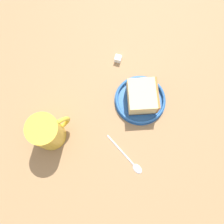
{
  "coord_description": "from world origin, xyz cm",
  "views": [
    {
      "loc": [
        5.22,
        15.25,
        67.75
      ],
      "look_at": [
        0.69,
        -1.52,
        3.0
      ],
      "focal_mm": 38.63,
      "sensor_mm": 36.0,
      "label": 1
    }
  ],
  "objects_px": {
    "small_plate": "(140,100)",
    "teaspoon": "(131,162)",
    "sugar_cube": "(118,59)",
    "cake_slice": "(142,96)",
    "tea_mug": "(48,133)"
  },
  "relations": [
    {
      "from": "small_plate",
      "to": "teaspoon",
      "type": "bearing_deg",
      "value": 65.4
    },
    {
      "from": "small_plate",
      "to": "sugar_cube",
      "type": "height_order",
      "value": "sugar_cube"
    },
    {
      "from": "cake_slice",
      "to": "tea_mug",
      "type": "bearing_deg",
      "value": 7.59
    },
    {
      "from": "small_plate",
      "to": "teaspoon",
      "type": "relative_size",
      "value": 1.16
    },
    {
      "from": "cake_slice",
      "to": "teaspoon",
      "type": "relative_size",
      "value": 0.8
    },
    {
      "from": "tea_mug",
      "to": "teaspoon",
      "type": "distance_m",
      "value": 0.24
    },
    {
      "from": "teaspoon",
      "to": "tea_mug",
      "type": "bearing_deg",
      "value": -33.02
    },
    {
      "from": "tea_mug",
      "to": "sugar_cube",
      "type": "relative_size",
      "value": 5.78
    },
    {
      "from": "cake_slice",
      "to": "tea_mug",
      "type": "xyz_separation_m",
      "value": [
        0.27,
        0.04,
        0.02
      ]
    },
    {
      "from": "cake_slice",
      "to": "teaspoon",
      "type": "xyz_separation_m",
      "value": [
        0.08,
        0.16,
        -0.03
      ]
    },
    {
      "from": "cake_slice",
      "to": "sugar_cube",
      "type": "relative_size",
      "value": 5.49
    },
    {
      "from": "cake_slice",
      "to": "sugar_cube",
      "type": "distance_m",
      "value": 0.15
    },
    {
      "from": "tea_mug",
      "to": "teaspoon",
      "type": "height_order",
      "value": "tea_mug"
    },
    {
      "from": "teaspoon",
      "to": "sugar_cube",
      "type": "bearing_deg",
      "value": -98.79
    },
    {
      "from": "tea_mug",
      "to": "teaspoon",
      "type": "xyz_separation_m",
      "value": [
        -0.2,
        0.13,
        -0.05
      ]
    }
  ]
}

